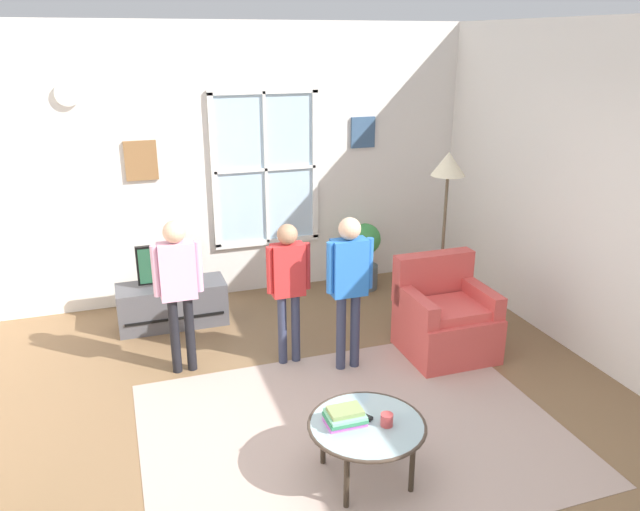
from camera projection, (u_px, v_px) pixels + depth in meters
ground_plane at (331, 458)px, 4.27m from camera, size 5.84×6.85×0.02m
back_wall at (233, 164)px, 6.64m from camera, size 5.24×0.17×2.90m
area_rug at (352, 431)px, 4.55m from camera, size 3.01×2.32×0.01m
tv_stand at (173, 304)px, 6.19m from camera, size 1.05×0.43×0.43m
television at (169, 263)px, 6.04m from camera, size 0.61×0.08×0.42m
armchair at (445, 319)px, 5.61m from camera, size 0.76×0.74×0.87m
coffee_table at (367, 427)px, 3.96m from camera, size 0.77×0.77×0.41m
book_stack at (345, 416)px, 3.94m from camera, size 0.25×0.19×0.11m
cup at (387, 420)px, 3.92m from camera, size 0.08×0.08×0.08m
remote_near_books at (362, 416)px, 4.01m from camera, size 0.11×0.14×0.02m
person_red_shirt at (288, 278)px, 5.27m from camera, size 0.38×0.17×1.28m
person_pink_shirt at (178, 280)px, 5.11m from camera, size 0.41×0.18×1.35m
person_blue_shirt at (349, 276)px, 5.16m from camera, size 0.41×0.19×1.36m
potted_plant_by_window at (365, 253)px, 7.03m from camera, size 0.35×0.35×0.77m
floor_lamp at (447, 182)px, 5.76m from camera, size 0.32×0.32×1.74m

